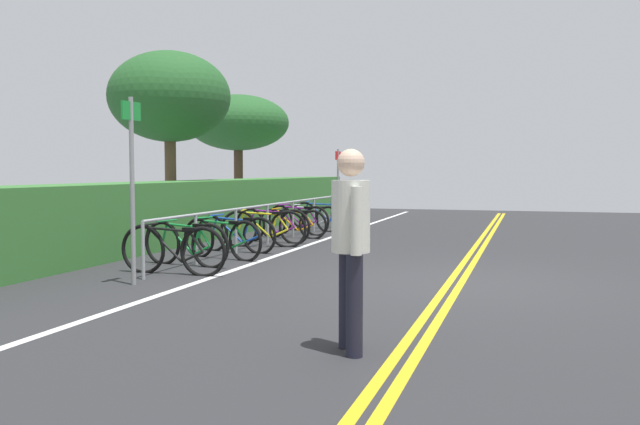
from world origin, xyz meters
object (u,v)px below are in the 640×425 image
at_px(bicycle_3, 236,234).
at_px(bicycle_5, 272,225).
at_px(sign_post_far, 338,179).
at_px(bicycle_4, 263,229).
at_px(bicycle_2, 222,239).
at_px(bicycle_0, 173,250).
at_px(bicycle_6, 293,224).
at_px(bicycle_7, 298,220).
at_px(bicycle_8, 310,218).
at_px(pedestrian, 351,236).
at_px(tree_mid, 170,98).
at_px(sign_post_near, 132,174).
at_px(bicycle_9, 324,215).
at_px(tree_far_right, 238,123).
at_px(bike_rack, 267,214).
at_px(bicycle_1, 186,244).

bearing_deg(bicycle_3, bicycle_5, -0.98).
bearing_deg(sign_post_far, bicycle_4, -178.35).
height_order(bicycle_2, sign_post_far, sign_post_far).
bearing_deg(bicycle_0, bicycle_3, 5.03).
xyz_separation_m(bicycle_6, bicycle_7, (0.86, 0.16, 0.02)).
height_order(bicycle_8, sign_post_far, sign_post_far).
distance_m(bicycle_5, bicycle_8, 2.77).
height_order(bicycle_2, pedestrian, pedestrian).
relative_size(bicycle_2, bicycle_4, 1.00).
distance_m(bicycle_3, bicycle_8, 4.55).
xyz_separation_m(bicycle_0, tree_mid, (5.46, 3.12, 2.85)).
relative_size(bicycle_7, sign_post_near, 0.69).
bearing_deg(bicycle_7, bicycle_9, -2.02).
xyz_separation_m(bicycle_3, sign_post_far, (7.03, 0.00, 0.94)).
distance_m(bicycle_9, tree_far_right, 6.24).
xyz_separation_m(bicycle_0, bicycle_6, (5.51, 0.10, -0.03)).
bearing_deg(tree_far_right, sign_post_near, -161.76).
relative_size(bike_rack, bicycle_8, 5.67).
distance_m(bike_rack, bicycle_3, 1.41).
xyz_separation_m(bicycle_0, tree_far_right, (12.06, 4.33, 2.71)).
bearing_deg(tree_far_right, sign_post_far, -119.20).
relative_size(bike_rack, bicycle_7, 5.51).
height_order(bicycle_0, bicycle_8, bicycle_0).
relative_size(bicycle_2, bicycle_3, 1.00).
xyz_separation_m(bike_rack, bicycle_1, (-3.25, 0.10, -0.28)).
xyz_separation_m(bicycle_4, pedestrian, (-7.05, -3.62, 0.61)).
bearing_deg(bicycle_2, sign_post_near, -179.20).
height_order(bike_rack, bicycle_1, bike_rack).
bearing_deg(sign_post_far, bicycle_5, -179.62).
bearing_deg(pedestrian, bicycle_0, 46.64).
bearing_deg(bicycle_1, bicycle_0, -163.65).
height_order(bicycle_1, bicycle_6, bicycle_1).
height_order(bike_rack, sign_post_far, sign_post_far).
xyz_separation_m(bicycle_0, bicycle_1, (0.87, 0.26, -0.01)).
distance_m(bicycle_3, bicycle_7, 3.62).
distance_m(bicycle_1, tree_far_right, 12.22).
relative_size(bicycle_0, bicycle_7, 1.02).
xyz_separation_m(bicycle_1, sign_post_far, (8.91, -0.01, 0.93)).
height_order(bicycle_0, bicycle_4, bicycle_4).
distance_m(bicycle_1, bicycle_2, 0.94).
height_order(bicycle_5, tree_far_right, tree_far_right).
xyz_separation_m(bicycle_1, pedestrian, (-4.23, -3.81, 0.63)).
bearing_deg(bicycle_7, bicycle_5, -178.30).
height_order(bicycle_2, bicycle_8, bicycle_2).
height_order(bicycle_0, bicycle_3, bicycle_0).
xyz_separation_m(bicycle_5, tree_mid, (0.93, 2.91, 2.85)).
distance_m(bike_rack, bicycle_8, 3.19).
height_order(bicycle_7, tree_far_right, tree_far_right).
distance_m(bicycle_0, bicycle_4, 3.70).
relative_size(bike_rack, pedestrian, 5.55).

